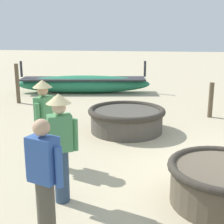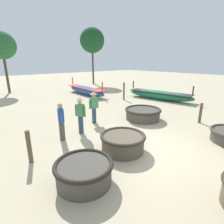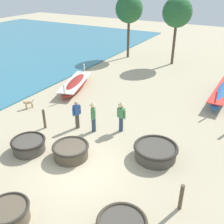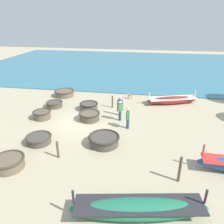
% 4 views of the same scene
% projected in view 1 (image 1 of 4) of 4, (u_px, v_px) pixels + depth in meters
% --- Properties ---
extents(coracle_nearest, '(1.65, 1.65, 0.64)m').
position_uv_depth(coracle_nearest, '(223.00, 182.00, 4.62)').
color(coracle_nearest, brown).
rests_on(coracle_nearest, ground).
extents(coracle_upturned, '(2.00, 2.00, 0.62)m').
position_uv_depth(coracle_upturned, '(127.00, 119.00, 8.09)').
color(coracle_upturned, '#4C473F').
rests_on(coracle_upturned, ground).
extents(long_boat_red_hull, '(2.09, 5.81, 1.36)m').
position_uv_depth(long_boat_red_hull, '(84.00, 84.00, 13.38)').
color(long_boat_red_hull, '#237551').
rests_on(long_boat_red_hull, ground).
extents(fisherman_with_hat, '(0.53, 0.36, 1.67)m').
position_uv_depth(fisherman_with_hat, '(44.00, 118.00, 5.83)').
color(fisherman_with_hat, '#2D425B').
rests_on(fisherman_with_hat, ground).
extents(fisherman_standing_left, '(0.32, 0.51, 1.57)m').
position_uv_depth(fisherman_standing_left, '(44.00, 180.00, 3.63)').
color(fisherman_standing_left, '#4C473D').
rests_on(fisherman_standing_left, ground).
extents(fisherman_hauling, '(0.36, 0.48, 1.67)m').
position_uv_depth(fisherman_hauling, '(60.00, 142.00, 4.54)').
color(fisherman_hauling, '#2D425B').
rests_on(fisherman_hauling, ground).
extents(mooring_post_mid_beach, '(0.14, 0.14, 1.06)m').
position_uv_depth(mooring_post_mid_beach, '(211.00, 100.00, 9.42)').
color(mooring_post_mid_beach, brown).
rests_on(mooring_post_mid_beach, ground).
extents(mooring_post_inland, '(0.14, 0.14, 1.44)m').
position_uv_depth(mooring_post_inland, '(17.00, 84.00, 11.30)').
color(mooring_post_inland, brown).
rests_on(mooring_post_inland, ground).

